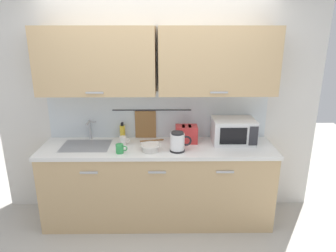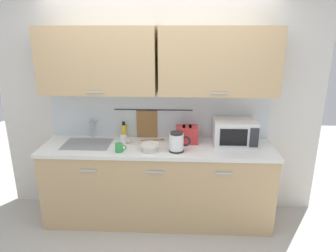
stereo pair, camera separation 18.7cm
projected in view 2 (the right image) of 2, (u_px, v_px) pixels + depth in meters
The scene contains 12 objects.
ground at pixel (156, 233), 3.37m from camera, with size 8.00×8.00×0.00m, color #B7B2A8.
counter_unit at pixel (157, 182), 3.52m from camera, with size 2.53×0.64×0.90m.
back_wall_assembly at pixel (159, 85), 3.41m from camera, with size 3.70×0.41×2.50m.
sink_faucet at pixel (92, 126), 3.59m from camera, with size 0.09×0.17×0.22m.
microwave at pixel (234, 132), 3.40m from camera, with size 0.46×0.35×0.27m.
electric_kettle at pixel (177, 142), 3.21m from camera, with size 0.23×0.16×0.21m.
dish_soap_bottle at pixel (124, 131), 3.59m from camera, with size 0.06×0.06×0.20m.
mug_near_sink at pixel (119, 148), 3.20m from camera, with size 0.12×0.08×0.09m.
mixing_bowl at pixel (150, 147), 3.23m from camera, with size 0.21×0.21×0.08m.
toaster at pixel (187, 134), 3.45m from camera, with size 0.26×0.17×0.19m.
mug_by_kettle at pixel (124, 140), 3.42m from camera, with size 0.12×0.08×0.09m.
wooden_spoon at pixel (156, 140), 3.54m from camera, with size 0.28×0.08×0.01m.
Camera 2 is at (0.27, -2.84, 2.14)m, focal length 33.18 mm.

